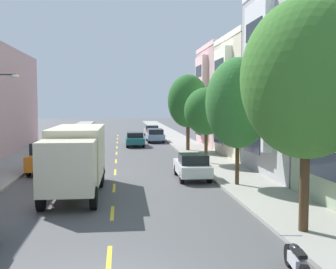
{
  "coord_description": "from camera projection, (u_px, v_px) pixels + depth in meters",
  "views": [
    {
      "loc": [
        0.35,
        -9.63,
        4.41
      ],
      "look_at": [
        4.43,
        26.15,
        1.67
      ],
      "focal_mm": 44.84,
      "sensor_mm": 36.0,
      "label": 1
    }
  ],
  "objects": [
    {
      "name": "parked_wagon_red",
      "position": [
        84.0,
        131.0,
        53.63
      ],
      "size": [
        1.85,
        4.71,
        1.5
      ],
      "color": "#AD1E1E",
      "rests_on": "ground_plane"
    },
    {
      "name": "townhouse_fourth_rose",
      "position": [
        259.0,
        98.0,
        42.65
      ],
      "size": [
        12.34,
        8.48,
        10.09
      ],
      "color": "#CC9E9E",
      "rests_on": "ground_plane"
    },
    {
      "name": "parked_hatchback_white",
      "position": [
        192.0,
        166.0,
        24.18
      ],
      "size": [
        1.81,
        4.03,
        1.5
      ],
      "color": "silver",
      "rests_on": "ground_plane"
    },
    {
      "name": "parked_suv_orange",
      "position": [
        48.0,
        156.0,
        26.77
      ],
      "size": [
        1.96,
        4.8,
        1.93
      ],
      "color": "orange",
      "rests_on": "ground_plane"
    },
    {
      "name": "street_tree_farthest",
      "position": [
        188.0,
        101.0,
        37.51
      ],
      "size": [
        3.65,
        3.65,
        6.79
      ],
      "color": "#47331E",
      "rests_on": "sidewalk_right"
    },
    {
      "name": "townhouse_third_cream",
      "position": [
        299.0,
        99.0,
        34.1
      ],
      "size": [
        13.09,
        8.48,
        9.78
      ],
      "color": "beige",
      "rests_on": "ground_plane"
    },
    {
      "name": "parked_motorcycle",
      "position": [
        297.0,
        261.0,
        10.59
      ],
      "size": [
        0.62,
        2.05,
        0.9
      ],
      "color": "black",
      "rests_on": "ground_plane"
    },
    {
      "name": "street_tree_nearest",
      "position": [
        307.0,
        79.0,
        13.63
      ],
      "size": [
        4.32,
        4.32,
        7.7
      ],
      "color": "#47331E",
      "rests_on": "sidewalk_right"
    },
    {
      "name": "street_tree_second",
      "position": [
        238.0,
        103.0,
        21.63
      ],
      "size": [
        3.37,
        3.37,
        6.6
      ],
      "color": "#47331E",
      "rests_on": "sidewalk_right"
    },
    {
      "name": "moving_teal_sedan",
      "position": [
        135.0,
        139.0,
        42.42
      ],
      "size": [
        1.8,
        4.5,
        1.43
      ],
      "color": "#195B60",
      "rests_on": "ground_plane"
    },
    {
      "name": "parked_sedan_forest",
      "position": [
        69.0,
        142.0,
        39.54
      ],
      "size": [
        1.84,
        4.52,
        1.43
      ],
      "color": "#194C28",
      "rests_on": "ground_plane"
    },
    {
      "name": "sidewalk_right",
      "position": [
        195.0,
        150.0,
        38.38
      ],
      "size": [
        3.2,
        120.0,
        0.14
      ],
      "primitive_type": "cube",
      "color": "#99968E",
      "rests_on": "ground_plane"
    },
    {
      "name": "delivery_box_truck",
      "position": [
        76.0,
        156.0,
        20.28
      ],
      "size": [
        2.49,
        7.91,
        3.19
      ],
      "color": "beige",
      "rests_on": "ground_plane"
    },
    {
      "name": "lane_centerline_dashes",
      "position": [
        116.0,
        157.0,
        34.11
      ],
      "size": [
        0.14,
        47.2,
        0.01
      ],
      "color": "yellow",
      "rests_on": "ground_plane"
    },
    {
      "name": "street_tree_third",
      "position": [
        206.0,
        111.0,
        29.62
      ],
      "size": [
        3.15,
        3.15,
        5.35
      ],
      "color": "#47331E",
      "rests_on": "sidewalk_right"
    },
    {
      "name": "ground_plane",
      "position": [
        117.0,
        149.0,
        39.56
      ],
      "size": [
        160.0,
        160.0,
        0.0
      ],
      "primitive_type": "plane",
      "color": "#4C4C4F"
    },
    {
      "name": "parked_sedan_champagne",
      "position": [
        152.0,
        131.0,
        54.96
      ],
      "size": [
        1.84,
        4.52,
        1.43
      ],
      "color": "tan",
      "rests_on": "ground_plane"
    },
    {
      "name": "parked_wagon_sky",
      "position": [
        155.0,
        135.0,
        46.99
      ],
      "size": [
        1.84,
        4.71,
        1.5
      ],
      "color": "#7A9EC6",
      "rests_on": "ground_plane"
    },
    {
      "name": "sidewalk_left",
      "position": [
        35.0,
        152.0,
        36.77
      ],
      "size": [
        3.2,
        120.0,
        0.14
      ],
      "primitive_type": "cube",
      "color": "#99968E",
      "rests_on": "ground_plane"
    }
  ]
}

